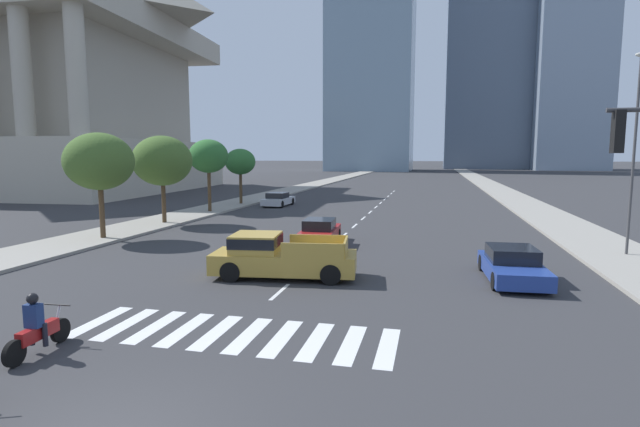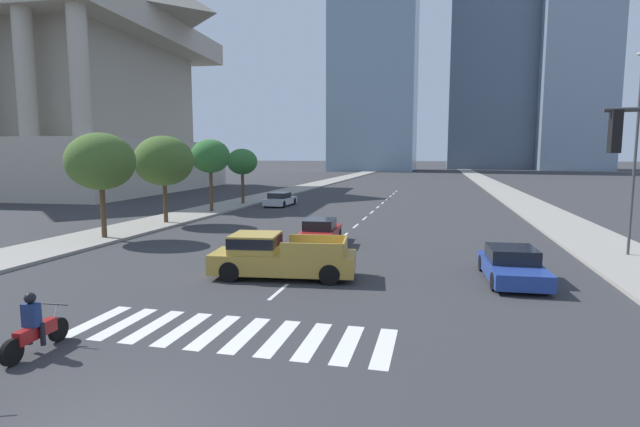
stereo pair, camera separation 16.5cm
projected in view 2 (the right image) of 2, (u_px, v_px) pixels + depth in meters
The scene contains 17 objects.
sidewalk_east at pixel (558, 221), 33.58m from camera, with size 4.00×260.00×0.15m, color gray.
sidewalk_west at pixel (205, 211), 39.89m from camera, with size 4.00×260.00×0.15m, color gray.
crosswalk_near at pixel (230, 333), 12.67m from camera, with size 8.55×2.57×0.01m.
lane_divider_center at pixel (372, 212), 39.68m from camera, with size 0.14×50.00×0.01m.
motorcycle_third at pixel (35, 329), 11.35m from camera, with size 0.70×2.06×1.49m.
pickup_truck at pixel (277, 256), 18.43m from camera, with size 5.65×2.62×1.67m.
sedan_silver_0 at pixel (280, 200), 44.60m from camera, with size 2.04×4.36×1.25m.
sedan_blue_1 at pixel (512, 266), 17.94m from camera, with size 2.14×4.44×1.23m.
sedan_red_2 at pixel (320, 233), 25.25m from camera, with size 1.99×4.36×1.36m.
street_lamp_east at pixel (636, 142), 21.40m from camera, with size 0.50×0.24×8.97m.
street_tree_nearest at pixel (101, 162), 26.17m from camera, with size 3.65×3.65×5.72m.
street_tree_second at pixel (164, 161), 32.20m from camera, with size 3.91×3.91×5.80m.
street_tree_third at pixel (210, 156), 38.74m from camera, with size 3.15×3.15×5.77m.
street_tree_fourth at pixel (242, 162), 45.09m from camera, with size 2.83×2.83×5.11m.
war_memorial at pixel (53, 51), 62.60m from camera, with size 35.28×35.28×35.43m.
office_tower_left_skyline at pixel (376, 38), 145.62m from camera, with size 24.72×25.96×80.51m.
office_tower_center_skyline at pixel (491, 41), 165.37m from camera, with size 27.11×22.84×100.05m.
Camera 2 is at (5.19, -6.25, 4.64)m, focal length 27.12 mm.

